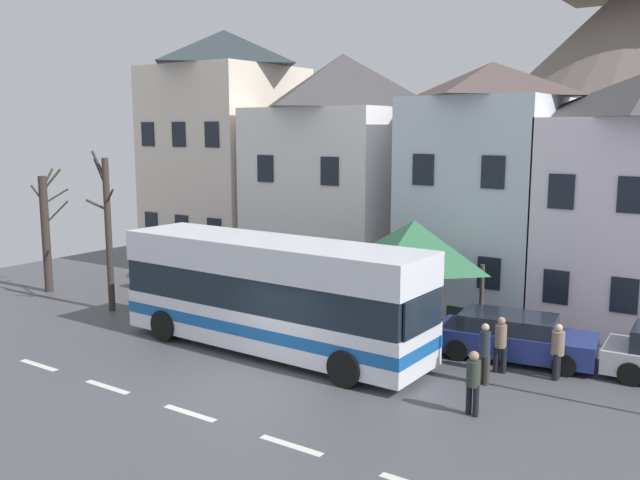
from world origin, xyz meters
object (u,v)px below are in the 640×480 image
object	(u,v)px
townhouse_00	(226,151)
townhouse_02	(488,186)
pedestrian_02	(558,350)
bare_tree_00	(46,232)
bare_tree_01	(108,230)
townhouse_01	(342,170)
parked_car_02	(513,337)
pedestrian_01	(501,343)
parked_car_01	(180,276)
public_bench	(468,321)
hilltop_castle	(639,94)
transit_bus	(271,296)
pedestrian_00	(485,352)
pedestrian_03	(473,379)
bus_shelter	(414,244)

from	to	relation	value
townhouse_00	townhouse_02	bearing A→B (deg)	-0.45
pedestrian_02	bare_tree_00	world-z (taller)	bare_tree_00
townhouse_00	bare_tree_01	xyz separation A→B (m)	(2.09, -8.90, -2.61)
townhouse_00	pedestrian_02	world-z (taller)	townhouse_00
townhouse_01	parked_car_02	distance (m)	12.37
pedestrian_01	bare_tree_00	size ratio (longest dim) A/B	0.31
townhouse_00	parked_car_01	size ratio (longest dim) A/B	2.52
public_bench	bare_tree_01	bearing A→B (deg)	-159.72
bare_tree_00	bare_tree_01	xyz separation A→B (m)	(4.60, -0.54, 0.53)
parked_car_01	pedestrian_02	distance (m)	15.77
public_bench	hilltop_castle	bearing A→B (deg)	89.41
townhouse_02	pedestrian_01	xyz separation A→B (m)	(3.16, -7.12, -3.71)
townhouse_00	bare_tree_01	distance (m)	9.51
townhouse_00	pedestrian_02	bearing A→B (deg)	-21.01
transit_bus	parked_car_01	bearing A→B (deg)	155.00
townhouse_01	townhouse_02	size ratio (longest dim) A/B	1.08
bare_tree_00	townhouse_02	bearing A→B (deg)	27.69
townhouse_02	transit_bus	xyz separation A→B (m)	(-3.26, -9.17, -2.84)
hilltop_castle	pedestrian_00	bearing A→B (deg)	-86.69
parked_car_02	pedestrian_03	bearing A→B (deg)	-91.43
pedestrian_00	pedestrian_02	distance (m)	2.10
bare_tree_00	bare_tree_01	distance (m)	4.66
public_bench	pedestrian_02	bearing A→B (deg)	-34.90
townhouse_01	public_bench	size ratio (longest dim) A/B	5.97
parked_car_01	pedestrian_01	distance (m)	14.37
hilltop_castle	parked_car_02	bearing A→B (deg)	-86.47
townhouse_00	pedestrian_00	size ratio (longest dim) A/B	6.80
bus_shelter	parked_car_02	xyz separation A→B (m)	(3.24, 0.10, -2.47)
bus_shelter	pedestrian_03	size ratio (longest dim) A/B	2.47
townhouse_02	pedestrian_03	size ratio (longest dim) A/B	5.81
hilltop_castle	public_bench	distance (m)	27.78
townhouse_00	pedestrian_01	xyz separation A→B (m)	(16.39, -7.23, -4.80)
transit_bus	pedestrian_00	world-z (taller)	transit_bus
parked_car_01	pedestrian_03	world-z (taller)	pedestrian_03
bus_shelter	pedestrian_00	bearing A→B (deg)	-35.43
pedestrian_00	public_bench	xyz separation A→B (m)	(-2.03, 3.93, -0.41)
parked_car_02	transit_bus	bearing A→B (deg)	-160.06
townhouse_00	pedestrian_00	distance (m)	18.94
townhouse_00	pedestrian_02	distance (m)	19.71
pedestrian_03	bare_tree_00	distance (m)	19.51
bus_shelter	public_bench	distance (m)	3.34
parked_car_02	public_bench	size ratio (longest dim) A/B	2.84
townhouse_02	pedestrian_03	world-z (taller)	townhouse_02
townhouse_01	bare_tree_00	bearing A→B (deg)	-136.10
townhouse_02	parked_car_02	xyz separation A→B (m)	(3.08, -5.79, -3.91)
townhouse_00	townhouse_02	size ratio (longest dim) A/B	1.24
transit_bus	parked_car_01	world-z (taller)	transit_bus
townhouse_00	parked_car_02	xyz separation A→B (m)	(16.31, -5.89, -4.99)
townhouse_00	public_bench	xyz separation A→B (m)	(14.31, -4.39, -5.18)
pedestrian_03	bare_tree_00	xyz separation A→B (m)	(-19.34, 2.02, 1.62)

